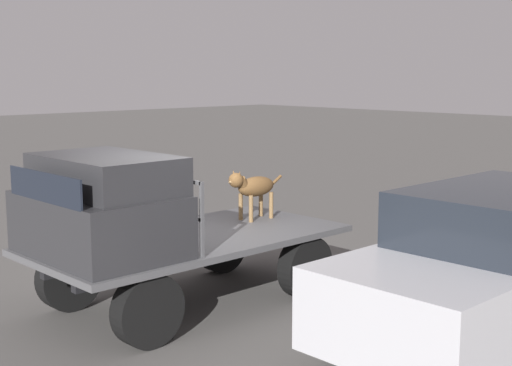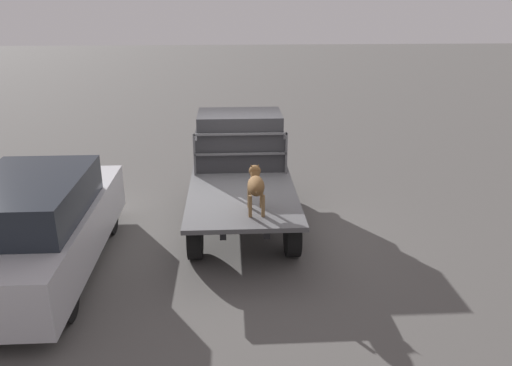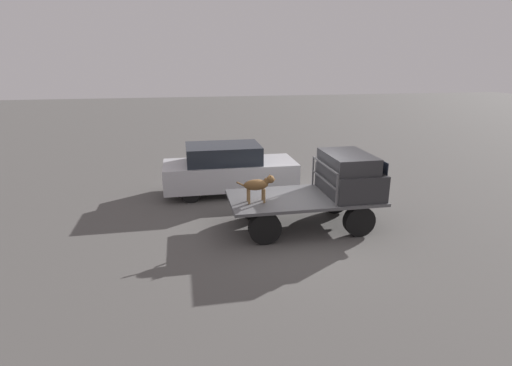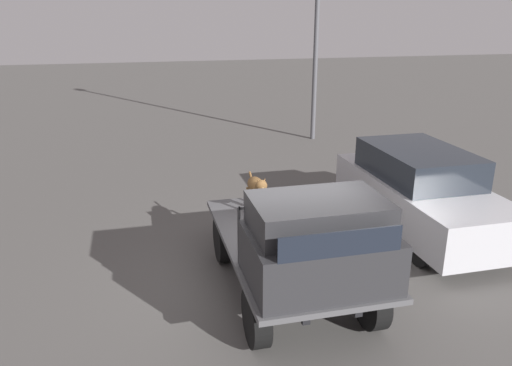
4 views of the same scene
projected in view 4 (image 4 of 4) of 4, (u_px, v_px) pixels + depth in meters
name	position (u px, v px, depth m)	size (l,w,h in m)	color
ground_plane	(288.00, 289.00, 8.07)	(80.00, 80.00, 0.00)	#514F4C
flatbed_truck	(289.00, 254.00, 7.87)	(4.00, 1.98, 0.87)	black
truck_cab	(319.00, 243.00, 6.46)	(1.33, 1.86, 1.12)	#28282B
truck_headboard	(301.00, 220.00, 7.10)	(0.04, 1.86, 0.85)	#4C4C4F
dog	(257.00, 187.00, 8.75)	(1.02, 0.28, 0.73)	brown
parked_sedan	(420.00, 191.00, 10.03)	(4.41, 1.79, 1.67)	black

